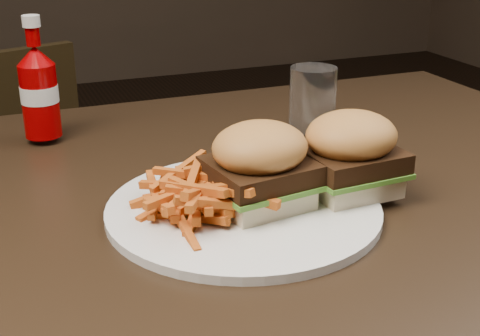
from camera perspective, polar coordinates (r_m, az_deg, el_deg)
name	(u,v)px	position (r m, az deg, el deg)	size (l,w,h in m)	color
dining_table	(210,204)	(0.81, -2.61, -3.13)	(1.20, 0.80, 0.04)	black
plate	(243,209)	(0.73, 0.29, -3.53)	(0.30, 0.30, 0.01)	white
sandwich_half_a	(259,195)	(0.73, 1.67, -2.33)	(0.09, 0.09, 0.02)	beige
sandwich_half_b	(348,181)	(0.77, 9.24, -1.12)	(0.09, 0.09, 0.02)	beige
fries_pile	(194,195)	(0.70, -3.94, -2.30)	(0.12, 0.12, 0.05)	#AB4F21
ketchup_bottle	(40,101)	(0.98, -16.68, 5.52)	(0.05, 0.05, 0.10)	#900002
tumbler	(312,103)	(0.95, 6.20, 5.53)	(0.07, 0.07, 0.10)	white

